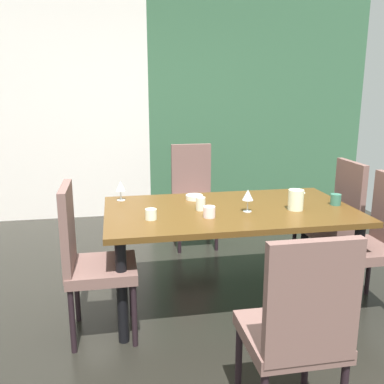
# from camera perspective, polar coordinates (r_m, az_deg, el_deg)

# --- Properties ---
(ground_plane) EXTENTS (5.89, 5.70, 0.02)m
(ground_plane) POSITION_cam_1_polar(r_m,az_deg,el_deg) (3.13, -1.84, -17.45)
(ground_plane) COLOR black
(back_panel_interior) EXTENTS (3.00, 0.10, 2.84)m
(back_panel_interior) POSITION_cam_1_polar(r_m,az_deg,el_deg) (5.56, -21.75, 10.84)
(back_panel_interior) COLOR silver
(back_panel_interior) RESTS_ON ground_plane
(garden_window_panel) EXTENTS (2.89, 0.10, 2.84)m
(garden_window_panel) POSITION_cam_1_polar(r_m,az_deg,el_deg) (5.77, 8.87, 11.71)
(garden_window_panel) COLOR #366041
(garden_window_panel) RESTS_ON ground_plane
(dining_table) EXTENTS (1.83, 1.03, 0.74)m
(dining_table) POSITION_cam_1_polar(r_m,az_deg,el_deg) (3.20, 5.04, -3.53)
(dining_table) COLOR #563716
(dining_table) RESTS_ON ground_plane
(chair_head_near) EXTENTS (0.44, 0.44, 1.02)m
(chair_head_near) POSITION_cam_1_polar(r_m,az_deg,el_deg) (2.09, 13.99, -17.04)
(chair_head_near) COLOR brown
(chair_head_near) RESTS_ON ground_plane
(chair_right_far) EXTENTS (0.44, 0.44, 1.01)m
(chair_right_far) POSITION_cam_1_polar(r_m,az_deg,el_deg) (3.86, 18.58, -2.85)
(chair_right_far) COLOR brown
(chair_right_far) RESTS_ON ground_plane
(chair_right_near) EXTENTS (0.44, 0.44, 1.01)m
(chair_right_near) POSITION_cam_1_polar(r_m,az_deg,el_deg) (3.40, 23.22, -5.52)
(chair_right_near) COLOR brown
(chair_right_near) RESTS_ON ground_plane
(chair_head_far) EXTENTS (0.44, 0.45, 1.04)m
(chair_head_far) POSITION_cam_1_polar(r_m,az_deg,el_deg) (4.46, 0.15, 0.18)
(chair_head_far) COLOR brown
(chair_head_far) RESTS_ON ground_plane
(chair_left_near) EXTENTS (0.45, 0.44, 1.03)m
(chair_left_near) POSITION_cam_1_polar(r_m,az_deg,el_deg) (2.86, -13.70, -8.24)
(chair_left_near) COLOR brown
(chair_left_near) RESTS_ON ground_plane
(wine_glass_center) EXTENTS (0.08, 0.08, 0.16)m
(wine_glass_center) POSITION_cam_1_polar(r_m,az_deg,el_deg) (3.40, -9.51, 0.71)
(wine_glass_center) COLOR silver
(wine_glass_center) RESTS_ON dining_table
(wine_glass_near_shelf) EXTENTS (0.08, 0.08, 0.16)m
(wine_glass_near_shelf) POSITION_cam_1_polar(r_m,az_deg,el_deg) (3.07, 7.46, -0.46)
(wine_glass_near_shelf) COLOR silver
(wine_glass_near_shelf) RESTS_ON dining_table
(serving_bowl_right) EXTENTS (0.14, 0.14, 0.04)m
(serving_bowl_right) POSITION_cam_1_polar(r_m,az_deg,el_deg) (3.41, 0.31, -0.69)
(serving_bowl_right) COLOR white
(serving_bowl_right) RESTS_ON dining_table
(cup_near_window) EXTENTS (0.07, 0.07, 0.10)m
(cup_near_window) POSITION_cam_1_polar(r_m,az_deg,el_deg) (3.10, 1.17, -1.57)
(cup_near_window) COLOR silver
(cup_near_window) RESTS_ON dining_table
(cup_west) EXTENTS (0.08, 0.08, 0.07)m
(cup_west) POSITION_cam_1_polar(r_m,az_deg,el_deg) (2.90, -5.50, -2.97)
(cup_west) COLOR white
(cup_west) RESTS_ON dining_table
(cup_south) EXTENTS (0.08, 0.08, 0.08)m
(cup_south) POSITION_cam_1_polar(r_m,az_deg,el_deg) (2.94, 2.32, -2.66)
(cup_south) COLOR white
(cup_south) RESTS_ON dining_table
(cup_corner) EXTENTS (0.08, 0.08, 0.08)m
(cup_corner) POSITION_cam_1_polar(r_m,az_deg,el_deg) (3.42, 18.61, -0.96)
(cup_corner) COLOR #37735E
(cup_corner) RESTS_ON dining_table
(pitcher_front) EXTENTS (0.12, 0.11, 0.15)m
(pitcher_front) POSITION_cam_1_polar(r_m,az_deg,el_deg) (3.20, 13.70, -1.00)
(pitcher_front) COLOR #E4F0C6
(pitcher_front) RESTS_ON dining_table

